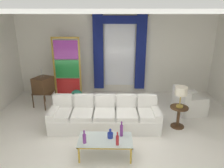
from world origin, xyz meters
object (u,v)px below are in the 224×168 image
Objects in this scene: bottle_blue_decanter at (110,135)px; bottle_ruby_flask at (121,130)px; armchair_white at (188,104)px; bottle_amber_squat at (84,138)px; round_side_table at (178,115)px; couch_white_long at (105,116)px; coffee_table at (105,141)px; stained_glass_divider at (67,70)px; table_lamp_brass at (181,92)px; vintage_tv at (43,85)px; peacock_figurine at (76,97)px; bottle_crystal_tall at (117,140)px.

bottle_blue_decanter is 0.27m from bottle_ruby_flask.
bottle_ruby_flask is at bearing -136.45° from armchair_white.
bottle_amber_squat is 0.51× the size of round_side_table.
bottle_ruby_flask is 1.93m from round_side_table.
couch_white_long is 2.67m from armchair_white.
couch_white_long is 1.48m from bottle_amber_squat.
coffee_table is 0.53× the size of stained_glass_divider.
stained_glass_divider reaches higher than table_lamp_brass.
bottle_blue_decanter is 0.73× the size of bottle_amber_squat.
vintage_tv is (-1.71, 2.67, 0.20)m from bottle_amber_squat.
peacock_figurine is 3.52m from table_lamp_brass.
round_side_table is at bearing 35.44° from bottle_ruby_flask.
peacock_figurine is (0.33, -0.38, -0.84)m from stained_glass_divider.
round_side_table is at bearing 30.78° from bottle_amber_squat.
vintage_tv is at bearing -135.76° from stained_glass_divider.
table_lamp_brass is (4.05, -1.27, 0.30)m from vintage_tv.
couch_white_long is 8.23× the size of bottle_ruby_flask.
armchair_white is at bearing -14.85° from stained_glass_divider.
bottle_crystal_tall is at bearing -48.68° from vintage_tv.
couch_white_long is 2.45m from vintage_tv.
bottle_ruby_flask reaches higher than bottle_amber_squat.
round_side_table is (2.34, 1.39, -0.17)m from bottle_amber_squat.
bottle_blue_decanter is at bearing -63.19° from stained_glass_divider.
couch_white_long is 1.24m from bottle_blue_decanter.
stained_glass_divider is (-1.82, 3.04, 0.50)m from bottle_ruby_flask.
bottle_amber_squat reaches higher than peacock_figurine.
bottle_ruby_flask is 1.98m from table_lamp_brass.
peacock_figurine is at bearing 153.15° from round_side_table.
round_side_table is (4.05, -1.27, -0.37)m from vintage_tv.
table_lamp_brass reaches higher than armchair_white.
bottle_ruby_flask is at bearing 74.83° from bottle_crystal_tall.
stained_glass_divider is at bearing 114.88° from coffee_table.
bottle_crystal_tall is 0.69m from bottle_amber_squat.
round_side_table is at bearing -0.61° from couch_white_long.
round_side_table is (3.39, -1.92, -0.70)m from stained_glass_divider.
peacock_figurine is at bearing 153.15° from table_lamp_brass.
round_side_table is at bearing -17.45° from vintage_tv.
peacock_figurine is (-1.25, 2.74, -0.26)m from bottle_blue_decanter.
armchair_white is 0.44× the size of stained_glass_divider.
vintage_tv is 1.15m from peacock_figurine.
vintage_tv is (-2.14, 2.52, 0.36)m from coffee_table.
couch_white_long reaches higher than bottle_crystal_tall.
armchair_white is (2.88, 2.28, -0.24)m from bottle_amber_squat.
stained_glass_divider is (-1.73, 3.37, 0.53)m from bottle_crystal_tall.
couch_white_long is 4.93× the size of round_side_table.
vintage_tv is at bearing 175.14° from armchair_white.
bottle_amber_squat is 0.22× the size of vintage_tv.
bottle_ruby_flask reaches higher than round_side_table.
bottle_blue_decanter is at bearing -65.57° from peacock_figurine.
peacock_figurine is 3.43m from round_side_table.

